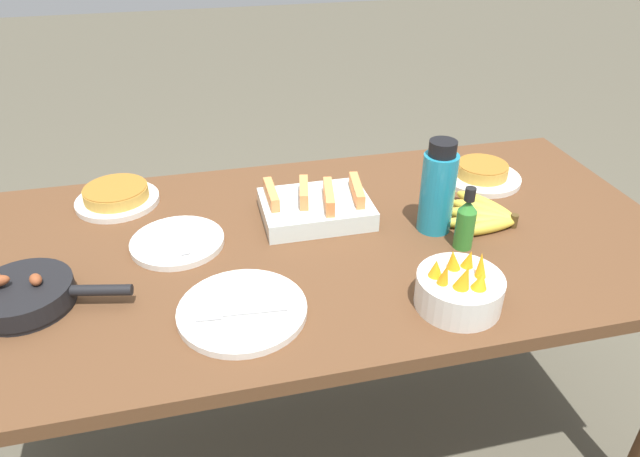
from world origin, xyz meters
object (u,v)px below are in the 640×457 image
(water_bottle, at_px, (438,189))
(hot_sauce_bottle, at_px, (466,222))
(melon_tray, at_px, (316,207))
(empty_plate_near_front, at_px, (242,311))
(skillet, at_px, (26,295))
(fruit_bowl_mango, at_px, (459,288))
(frittata_plate_center, at_px, (481,174))
(frittata_plate_side, at_px, (117,196))
(empty_plate_far_left, at_px, (178,242))
(banana_bunch, at_px, (484,215))

(water_bottle, height_order, hot_sauce_bottle, water_bottle)
(water_bottle, bearing_deg, melon_tray, 156.28)
(melon_tray, distance_m, empty_plate_near_front, 0.42)
(melon_tray, distance_m, water_bottle, 0.32)
(skillet, relative_size, fruit_bowl_mango, 1.79)
(skillet, xyz_separation_m, frittata_plate_center, (1.19, 0.31, -0.01))
(melon_tray, relative_size, skillet, 0.87)
(melon_tray, height_order, frittata_plate_side, melon_tray)
(empty_plate_far_left, height_order, water_bottle, water_bottle)
(empty_plate_near_front, bearing_deg, frittata_plate_side, 117.37)
(frittata_plate_side, bearing_deg, skillet, -110.47)
(empty_plate_near_front, bearing_deg, water_bottle, 23.34)
(frittata_plate_center, xyz_separation_m, frittata_plate_side, (-1.04, 0.10, 0.00))
(skillet, xyz_separation_m, empty_plate_near_front, (0.43, -0.13, -0.02))
(banana_bunch, xyz_separation_m, empty_plate_far_left, (-0.78, 0.07, -0.01))
(frittata_plate_center, distance_m, hot_sauce_bottle, 0.38)
(empty_plate_near_front, distance_m, water_bottle, 0.57)
(frittata_plate_center, bearing_deg, melon_tray, -169.60)
(banana_bunch, height_order, empty_plate_near_front, banana_bunch)
(skillet, bearing_deg, banana_bunch, 16.99)
(melon_tray, height_order, skillet, melon_tray)
(skillet, bearing_deg, empty_plate_far_left, 39.80)
(fruit_bowl_mango, bearing_deg, melon_tray, 116.47)
(water_bottle, bearing_deg, skillet, -174.44)
(frittata_plate_center, relative_size, fruit_bowl_mango, 1.27)
(melon_tray, distance_m, frittata_plate_side, 0.55)
(banana_bunch, bearing_deg, hot_sauce_bottle, -136.95)
(banana_bunch, distance_m, skillet, 1.09)
(banana_bunch, distance_m, melon_tray, 0.44)
(skillet, height_order, frittata_plate_center, skillet)
(skillet, relative_size, frittata_plate_side, 1.45)
(frittata_plate_center, bearing_deg, empty_plate_near_front, -149.78)
(empty_plate_far_left, bearing_deg, frittata_plate_side, 122.07)
(skillet, bearing_deg, frittata_plate_center, 26.66)
(frittata_plate_side, distance_m, empty_plate_far_left, 0.29)
(frittata_plate_center, height_order, water_bottle, water_bottle)
(hot_sauce_bottle, bearing_deg, melon_tray, 145.29)
(frittata_plate_side, bearing_deg, melon_tray, -20.87)
(skillet, xyz_separation_m, fruit_bowl_mango, (0.88, -0.20, 0.02))
(empty_plate_far_left, distance_m, water_bottle, 0.65)
(skillet, relative_size, frittata_plate_center, 1.41)
(skillet, distance_m, fruit_bowl_mango, 0.90)
(skillet, relative_size, hot_sauce_bottle, 2.01)
(fruit_bowl_mango, relative_size, hot_sauce_bottle, 1.12)
(banana_bunch, xyz_separation_m, melon_tray, (-0.42, 0.12, 0.01))
(banana_bunch, relative_size, hot_sauce_bottle, 1.33)
(frittata_plate_center, height_order, empty_plate_near_front, frittata_plate_center)
(empty_plate_far_left, bearing_deg, fruit_bowl_mango, -32.85)
(water_bottle, bearing_deg, frittata_plate_center, 42.09)
(skillet, bearing_deg, melon_tray, 29.85)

